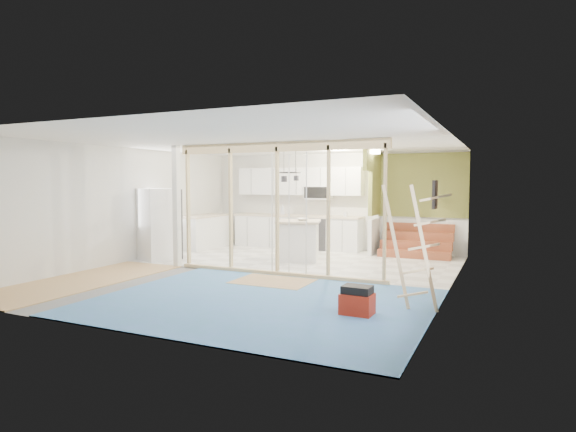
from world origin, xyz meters
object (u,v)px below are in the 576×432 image
at_px(toolbox, 357,301).
at_px(ladder, 413,248).
at_px(island, 299,241).
at_px(fridge, 158,225).

bearing_deg(toolbox, ladder, 40.88).
distance_m(island, toolbox, 4.64).
bearing_deg(ladder, fridge, 148.75).
relative_size(toolbox, ladder, 0.25).
bearing_deg(island, toolbox, -73.69).
bearing_deg(ladder, island, 120.71).
height_order(island, ladder, ladder).
height_order(island, toolbox, island).
bearing_deg(island, ladder, -63.35).
bearing_deg(ladder, toolbox, -154.31).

